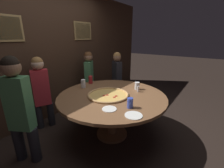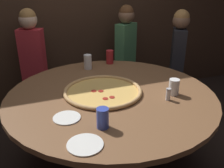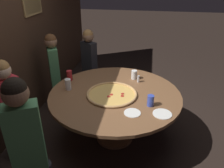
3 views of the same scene
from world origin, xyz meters
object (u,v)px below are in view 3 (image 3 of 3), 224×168
at_px(diner_centre_back, 10,105).
at_px(diner_side_left, 89,61).
at_px(diner_far_right, 26,141).
at_px(drink_cup_centre_back, 151,101).
at_px(white_plate_right_side, 132,113).
at_px(drink_cup_near_right, 134,75).
at_px(dining_table, 115,101).
at_px(drink_cup_by_shaker, 68,84).
at_px(white_plate_beside_cup, 162,114).
at_px(drink_cup_beside_pizza, 69,76).
at_px(giant_pizza, 112,94).
at_px(condiment_shaker, 138,79).
at_px(diner_side_right, 54,68).

xyz_separation_m(diner_centre_back, diner_side_left, (1.62, -0.52, -0.01)).
bearing_deg(diner_far_right, drink_cup_centre_back, -169.11).
relative_size(white_plate_right_side, diner_centre_back, 0.14).
bearing_deg(diner_side_left, drink_cup_near_right, -5.97).
relative_size(diner_far_right, diner_side_left, 1.11).
xyz_separation_m(drink_cup_near_right, drink_cup_centre_back, (-0.70, -0.25, 0.00)).
bearing_deg(dining_table, diner_centre_back, 114.10).
distance_m(drink_cup_by_shaker, white_plate_right_side, 0.99).
xyz_separation_m(drink_cup_by_shaker, drink_cup_near_right, (0.48, -0.84, -0.01)).
bearing_deg(drink_cup_by_shaker, drink_cup_centre_back, -101.25).
bearing_deg(diner_side_left, white_plate_beside_cup, -19.57).
relative_size(drink_cup_by_shaker, white_plate_beside_cup, 0.70).
xyz_separation_m(dining_table, diner_side_left, (1.10, 0.65, 0.11)).
height_order(drink_cup_by_shaker, diner_centre_back, diner_centre_back).
distance_m(drink_cup_centre_back, white_plate_beside_cup, 0.22).
distance_m(dining_table, white_plate_beside_cup, 0.72).
bearing_deg(drink_cup_beside_pizza, white_plate_beside_cup, -116.28).
height_order(white_plate_beside_cup, diner_centre_back, diner_centre_back).
distance_m(dining_table, white_plate_right_side, 0.51).
height_order(dining_table, diner_side_left, diner_side_left).
xyz_separation_m(white_plate_right_side, diner_side_left, (1.52, 0.91, -0.01)).
height_order(dining_table, white_plate_beside_cup, white_plate_beside_cup).
height_order(giant_pizza, white_plate_right_side, giant_pizza).
xyz_separation_m(white_plate_beside_cup, diner_side_left, (1.48, 1.24, -0.01)).
xyz_separation_m(white_plate_beside_cup, white_plate_right_side, (-0.04, 0.33, 0.00)).
height_order(drink_cup_near_right, drink_cup_beside_pizza, drink_cup_beside_pizza).
height_order(dining_table, drink_cup_near_right, drink_cup_near_right).
bearing_deg(diner_centre_back, white_plate_beside_cup, 118.47).
bearing_deg(condiment_shaker, drink_cup_near_right, 35.83).
bearing_deg(drink_cup_centre_back, diner_far_right, 129.61).
distance_m(drink_cup_by_shaker, diner_far_right, 1.10).
relative_size(drink_cup_beside_pizza, diner_side_left, 0.11).
height_order(diner_centre_back, diner_side_right, diner_centre_back).
bearing_deg(giant_pizza, drink_cup_by_shaker, 85.59).
relative_size(white_plate_beside_cup, diner_centre_back, 0.16).
relative_size(giant_pizza, diner_centre_back, 0.50).
distance_m(drink_cup_centre_back, diner_far_right, 1.39).
xyz_separation_m(white_plate_beside_cup, diner_far_right, (-0.73, 1.21, 0.07)).
bearing_deg(drink_cup_near_right, condiment_shaker, -144.17).
distance_m(drink_cup_beside_pizza, diner_side_right, 0.55).
bearing_deg(diner_far_right, condiment_shaker, -149.68).
bearing_deg(white_plate_beside_cup, drink_cup_centre_back, 41.35).
height_order(giant_pizza, drink_cup_beside_pizza, drink_cup_beside_pizza).
xyz_separation_m(drink_cup_near_right, white_plate_beside_cup, (-0.85, -0.39, -0.06)).
bearing_deg(condiment_shaker, diner_side_right, 79.45).
height_order(diner_centre_back, diner_side_left, diner_centre_back).
distance_m(drink_cup_centre_back, condiment_shaker, 0.63).
bearing_deg(condiment_shaker, white_plate_beside_cup, -157.28).
bearing_deg(diner_side_left, diner_centre_back, -77.19).
bearing_deg(diner_side_right, dining_table, 31.07).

